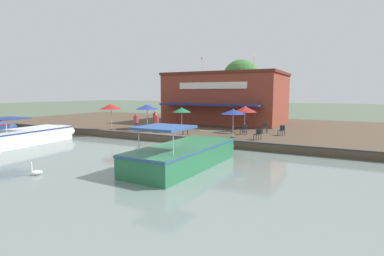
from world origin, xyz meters
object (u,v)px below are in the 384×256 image
object	(u,v)px
swan	(36,172)
tree_downstream_bank	(239,79)
person_near_entrance	(136,120)
cafe_chair_facing_river	(162,127)
person_at_quay_edge	(156,120)
patio_umbrella_mid_patio_left	(245,109)
patio_umbrella_back_row	(233,112)
patio_umbrella_near_quay_edge	(182,110)
person_mid_patio	(155,117)
patio_umbrella_by_entrance	(111,107)
cafe_chair_far_corner_seat	(264,128)
motorboat_second_along	(191,152)
patio_umbrella_far_corner	(147,107)
cafe_chair_back_row_seat	(282,130)
motorboat_outer_channel	(34,134)
cafe_chair_under_first_umbrella	(185,129)
cafe_chair_beside_entrance	(258,134)
waterfront_restaurant	(227,98)
cafe_chair_mid_patio	(244,129)

from	to	relation	value
swan	tree_downstream_bank	world-z (taller)	tree_downstream_bank
tree_downstream_bank	person_near_entrance	bearing A→B (deg)	-19.86
cafe_chair_facing_river	person_at_quay_edge	size ratio (longest dim) A/B	0.51
patio_umbrella_mid_patio_left	patio_umbrella_back_row	size ratio (longest dim) A/B	1.04
patio_umbrella_near_quay_edge	person_mid_patio	distance (m)	3.98
patio_umbrella_by_entrance	cafe_chair_far_corner_seat	distance (m)	14.64
patio_umbrella_by_entrance	patio_umbrella_back_row	distance (m)	12.37
patio_umbrella_by_entrance	tree_downstream_bank	distance (m)	16.68
patio_umbrella_back_row	motorboat_second_along	world-z (taller)	patio_umbrella_back_row
patio_umbrella_far_corner	cafe_chair_back_row_seat	distance (m)	13.00
person_mid_patio	tree_downstream_bank	size ratio (longest dim) A/B	0.22
patio_umbrella_far_corner	cafe_chair_back_row_seat	xyz separation A→B (m)	(-1.39, 12.82, -1.70)
person_at_quay_edge	tree_downstream_bank	world-z (taller)	tree_downstream_bank
person_at_quay_edge	motorboat_outer_channel	world-z (taller)	motorboat_outer_channel
patio_umbrella_by_entrance	swan	world-z (taller)	patio_umbrella_by_entrance
patio_umbrella_mid_patio_left	tree_downstream_bank	xyz separation A→B (m)	(-10.00, -4.01, 3.17)
patio_umbrella_by_entrance	patio_umbrella_near_quay_edge	bearing A→B (deg)	112.36
motorboat_second_along	tree_downstream_bank	world-z (taller)	tree_downstream_bank
patio_umbrella_by_entrance	cafe_chair_under_first_umbrella	xyz separation A→B (m)	(-0.25, 8.09, -1.76)
cafe_chair_under_first_umbrella	motorboat_second_along	world-z (taller)	motorboat_second_along
patio_umbrella_by_entrance	person_at_quay_edge	xyz separation A→B (m)	(-0.96, 4.60, -1.20)
patio_umbrella_near_quay_edge	cafe_chair_beside_entrance	distance (m)	8.45
patio_umbrella_near_quay_edge	patio_umbrella_far_corner	size ratio (longest dim) A/B	0.89
waterfront_restaurant	person_at_quay_edge	xyz separation A→B (m)	(11.23, -2.64, -1.92)
patio_umbrella_far_corner	cafe_chair_mid_patio	distance (m)	9.97
patio_umbrella_near_quay_edge	patio_umbrella_mid_patio_left	size ratio (longest dim) A/B	0.92
cafe_chair_beside_entrance	cafe_chair_back_row_seat	xyz separation A→B (m)	(-3.27, 1.14, 0.00)
patio_umbrella_far_corner	cafe_chair_mid_patio	size ratio (longest dim) A/B	2.90
waterfront_restaurant	cafe_chair_mid_patio	bearing A→B (deg)	28.95
cafe_chair_far_corner_seat	swan	bearing A→B (deg)	-22.57
person_mid_patio	motorboat_second_along	xyz separation A→B (m)	(10.61, 9.76, -0.91)
cafe_chair_facing_river	motorboat_second_along	world-z (taller)	motorboat_second_along
waterfront_restaurant	patio_umbrella_far_corner	size ratio (longest dim) A/B	5.44
cafe_chair_under_first_umbrella	swan	world-z (taller)	cafe_chair_under_first_umbrella
patio_umbrella_by_entrance	cafe_chair_under_first_umbrella	size ratio (longest dim) A/B	2.98
person_mid_patio	motorboat_second_along	world-z (taller)	motorboat_second_along
patio_umbrella_back_row	waterfront_restaurant	bearing A→B (deg)	-156.63
patio_umbrella_near_quay_edge	motorboat_second_along	world-z (taller)	patio_umbrella_near_quay_edge
swan	tree_downstream_bank	size ratio (longest dim) A/B	0.09
person_near_entrance	person_mid_patio	world-z (taller)	person_mid_patio
patio_umbrella_back_row	person_at_quay_edge	world-z (taller)	patio_umbrella_back_row
waterfront_restaurant	cafe_chair_under_first_umbrella	world-z (taller)	waterfront_restaurant
cafe_chair_far_corner_seat	motorboat_second_along	size ratio (longest dim) A/B	0.09
cafe_chair_beside_entrance	cafe_chair_under_first_umbrella	bearing A→B (deg)	-89.67
patio_umbrella_near_quay_edge	tree_downstream_bank	bearing A→B (deg)	171.87
patio_umbrella_back_row	cafe_chair_far_corner_seat	bearing A→B (deg)	160.21
cafe_chair_far_corner_seat	patio_umbrella_by_entrance	bearing A→B (deg)	-72.27
cafe_chair_back_row_seat	motorboat_second_along	distance (m)	10.97
patio_umbrella_near_quay_edge	motorboat_outer_channel	world-z (taller)	patio_umbrella_near_quay_edge
person_near_entrance	swan	size ratio (longest dim) A/B	2.35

